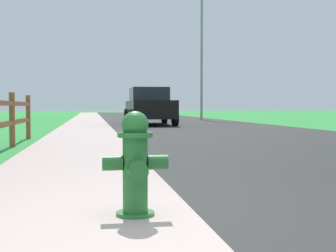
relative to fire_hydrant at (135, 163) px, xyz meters
The scene contains 7 objects.
ground_plane 24.20m from the fire_hydrant, 88.92° to the left, with size 120.00×120.00×0.00m, color green.
road_asphalt 26.50m from the fire_hydrant, 81.41° to the left, with size 7.00×66.00×0.01m, color #292929.
curb_concrete 26.32m from the fire_hydrant, 95.55° to the left, with size 6.00×66.00×0.01m, color #BEA5A0.
grass_verge 26.51m from the fire_hydrant, 98.78° to the left, with size 5.00×66.00×0.00m, color green.
fire_hydrant is the anchor object (origin of this frame).
parked_suv_black 17.47m from the fire_hydrant, 82.72° to the left, with size 2.03×4.91×1.62m.
street_lamp 25.30m from the fire_hydrant, 75.45° to the left, with size 1.17×0.20×7.44m.
Camera 1 is at (-0.77, -2.63, 0.80)m, focal length 50.94 mm.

